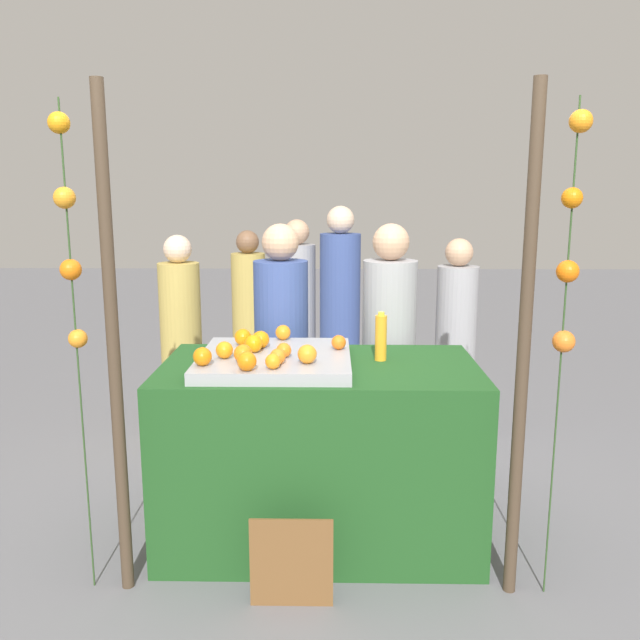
% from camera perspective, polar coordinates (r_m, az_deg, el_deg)
% --- Properties ---
extents(ground_plane, '(24.00, 24.00, 0.00)m').
position_cam_1_polar(ground_plane, '(3.70, -0.04, -18.14)').
color(ground_plane, slate).
extents(stall_counter, '(1.61, 0.87, 0.94)m').
position_cam_1_polar(stall_counter, '(3.49, -0.04, -11.37)').
color(stall_counter, '#1E4C1E').
rests_on(stall_counter, ground_plane).
extents(orange_tray, '(0.75, 0.74, 0.06)m').
position_cam_1_polar(orange_tray, '(3.32, -3.92, -3.45)').
color(orange_tray, '#9EA0A5').
rests_on(orange_tray, stall_counter).
extents(orange_0, '(0.09, 0.09, 0.09)m').
position_cam_1_polar(orange_0, '(3.34, -5.77, -2.05)').
color(orange_0, orange).
rests_on(orange_0, orange_tray).
extents(orange_1, '(0.09, 0.09, 0.09)m').
position_cam_1_polar(orange_1, '(3.49, -6.70, -1.49)').
color(orange_1, orange).
rests_on(orange_1, orange_tray).
extents(orange_2, '(0.07, 0.07, 0.07)m').
position_cam_1_polar(orange_2, '(3.03, -4.10, -3.60)').
color(orange_2, orange).
rests_on(orange_2, orange_tray).
extents(orange_3, '(0.08, 0.08, 0.08)m').
position_cam_1_polar(orange_3, '(3.11, -3.68, -3.17)').
color(orange_3, orange).
rests_on(orange_3, orange_tray).
extents(orange_4, '(0.08, 0.08, 0.08)m').
position_cam_1_polar(orange_4, '(3.60, -3.23, -1.08)').
color(orange_4, orange).
rests_on(orange_4, orange_tray).
extents(orange_5, '(0.08, 0.08, 0.08)m').
position_cam_1_polar(orange_5, '(3.24, -8.29, -2.59)').
color(orange_5, orange).
rests_on(orange_5, orange_tray).
extents(orange_6, '(0.09, 0.09, 0.09)m').
position_cam_1_polar(orange_6, '(3.15, -6.69, -2.92)').
color(orange_6, orange).
rests_on(orange_6, orange_tray).
extents(orange_7, '(0.08, 0.08, 0.08)m').
position_cam_1_polar(orange_7, '(3.39, 1.63, -1.95)').
color(orange_7, orange).
rests_on(orange_7, orange_tray).
extents(orange_8, '(0.07, 0.07, 0.07)m').
position_cam_1_polar(orange_8, '(3.23, -3.16, -2.63)').
color(orange_8, orange).
rests_on(orange_8, orange_tray).
extents(orange_9, '(0.09, 0.09, 0.09)m').
position_cam_1_polar(orange_9, '(3.12, -10.16, -3.14)').
color(orange_9, orange).
rests_on(orange_9, orange_tray).
extents(orange_10, '(0.09, 0.09, 0.09)m').
position_cam_1_polar(orange_10, '(3.01, -6.37, -3.57)').
color(orange_10, orange).
rests_on(orange_10, orange_tray).
extents(orange_11, '(0.09, 0.09, 0.09)m').
position_cam_1_polar(orange_11, '(3.43, -5.17, -1.69)').
color(orange_11, orange).
rests_on(orange_11, orange_tray).
extents(orange_12, '(0.09, 0.09, 0.09)m').
position_cam_1_polar(orange_12, '(3.11, -1.12, -2.97)').
color(orange_12, orange).
rests_on(orange_12, orange_tray).
extents(juice_bottle, '(0.06, 0.06, 0.25)m').
position_cam_1_polar(juice_bottle, '(3.41, 5.30, -1.51)').
color(juice_bottle, orange).
rests_on(juice_bottle, stall_counter).
extents(chalkboard_sign, '(0.37, 0.03, 0.43)m').
position_cam_1_polar(chalkboard_sign, '(3.08, -2.48, -20.31)').
color(chalkboard_sign, brown).
rests_on(chalkboard_sign, ground_plane).
extents(vendor_left, '(0.32, 0.32, 1.62)m').
position_cam_1_polar(vendor_left, '(4.01, -3.34, -4.08)').
color(vendor_left, '#384C8C').
rests_on(vendor_left, ground_plane).
extents(vendor_right, '(0.32, 0.32, 1.62)m').
position_cam_1_polar(vendor_right, '(4.05, 5.95, -3.97)').
color(vendor_right, '#99999E').
rests_on(vendor_right, ground_plane).
extents(crowd_person_0, '(0.29, 0.29, 1.47)m').
position_cam_1_polar(crowd_person_0, '(5.81, -6.16, -0.01)').
color(crowd_person_0, tan).
rests_on(crowd_person_0, ground_plane).
extents(crowd_person_1, '(0.30, 0.30, 1.48)m').
position_cam_1_polar(crowd_person_1, '(4.90, 11.65, -2.27)').
color(crowd_person_1, '#99999E').
rests_on(crowd_person_1, ground_plane).
extents(crowd_person_2, '(0.34, 0.34, 1.68)m').
position_cam_1_polar(crowd_person_2, '(5.53, 1.74, 0.52)').
color(crowd_person_2, '#384C8C').
rests_on(crowd_person_2, ground_plane).
extents(crowd_person_3, '(0.31, 0.31, 1.57)m').
position_cam_1_polar(crowd_person_3, '(5.68, -1.97, 0.26)').
color(crowd_person_3, '#99999E').
rests_on(crowd_person_3, ground_plane).
extents(crowd_person_4, '(0.30, 0.30, 1.50)m').
position_cam_1_polar(crowd_person_4, '(4.95, -11.92, -2.03)').
color(crowd_person_4, tan).
rests_on(crowd_person_4, ground_plane).
extents(canopy_post_left, '(0.06, 0.06, 2.26)m').
position_cam_1_polar(canopy_post_left, '(2.98, -17.46, -2.59)').
color(canopy_post_left, '#473828').
rests_on(canopy_post_left, ground_plane).
extents(canopy_post_right, '(0.06, 0.06, 2.26)m').
position_cam_1_polar(canopy_post_right, '(2.95, 17.24, -2.73)').
color(canopy_post_right, '#473828').
rests_on(canopy_post_right, ground_plane).
extents(garland_strand_left, '(0.10, 0.10, 2.18)m').
position_cam_1_polar(garland_strand_left, '(2.97, -21.01, 6.99)').
color(garland_strand_left, '#2D4C23').
rests_on(garland_strand_left, ground_plane).
extents(garland_strand_right, '(0.10, 0.10, 2.18)m').
position_cam_1_polar(garland_strand_right, '(2.91, 20.88, 6.11)').
color(garland_strand_right, '#2D4C23').
rests_on(garland_strand_right, ground_plane).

